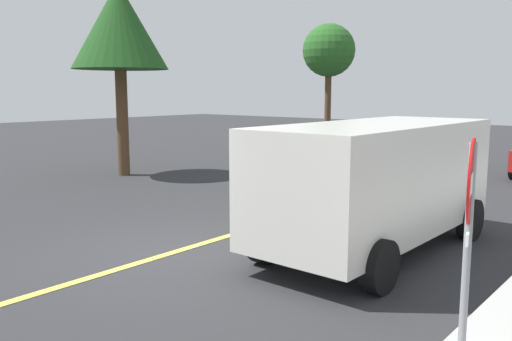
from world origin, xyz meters
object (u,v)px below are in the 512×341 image
white_van (378,178)px  car_green_crossing (347,155)px  stop_sign (469,222)px  tree_left_verge (119,28)px  tree_centre_verge (329,52)px

white_van → car_green_crossing: size_ratio=1.12×
stop_sign → white_van: size_ratio=0.45×
stop_sign → white_van: 4.44m
stop_sign → tree_left_verge: tree_left_verge is taller
white_van → car_green_crossing: 7.20m
car_green_crossing → tree_centre_verge: size_ratio=0.80×
stop_sign → white_van: stop_sign is taller
stop_sign → tree_centre_verge: tree_centre_verge is taller
car_green_crossing → tree_left_verge: 8.19m
white_van → tree_left_verge: tree_left_verge is taller
stop_sign → car_green_crossing: 11.63m
stop_sign → tree_left_verge: (5.84, 12.97, 3.13)m
car_green_crossing → tree_left_verge: size_ratio=0.76×
stop_sign → tree_centre_verge: size_ratio=0.40×
tree_centre_verge → tree_left_verge: bearing=174.5°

